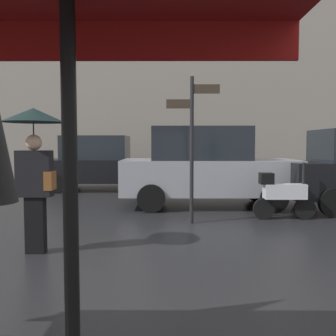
# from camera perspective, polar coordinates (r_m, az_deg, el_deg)

# --- Properties ---
(pedestrian_with_umbrella) EXTENTS (0.93, 0.93, 2.17)m
(pedestrian_with_umbrella) POSITION_cam_1_polar(r_m,az_deg,el_deg) (5.91, -19.63, 3.03)
(pedestrian_with_umbrella) COLOR black
(pedestrian_with_umbrella) RESTS_ON ground
(parked_scooter) EXTENTS (1.35, 0.32, 1.23)m
(parked_scooter) POSITION_cam_1_polar(r_m,az_deg,el_deg) (8.51, 16.99, -3.79)
(parked_scooter) COLOR black
(parked_scooter) RESTS_ON ground
(parked_car_left) EXTENTS (4.49, 1.98, 2.07)m
(parked_car_left) POSITION_cam_1_polar(r_m,az_deg,el_deg) (9.83, 5.80, 0.20)
(parked_car_left) COLOR gray
(parked_car_left) RESTS_ON ground
(parked_car_right) EXTENTS (4.04, 2.03, 1.91)m
(parked_car_right) POSITION_cam_1_polar(r_m,az_deg,el_deg) (13.48, -10.25, 0.76)
(parked_car_right) COLOR black
(parked_car_right) RESTS_ON ground
(street_signpost) EXTENTS (1.08, 0.08, 2.99)m
(street_signpost) POSITION_cam_1_polar(r_m,az_deg,el_deg) (7.68, 3.67, 5.01)
(street_signpost) COLOR black
(street_signpost) RESTS_ON ground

